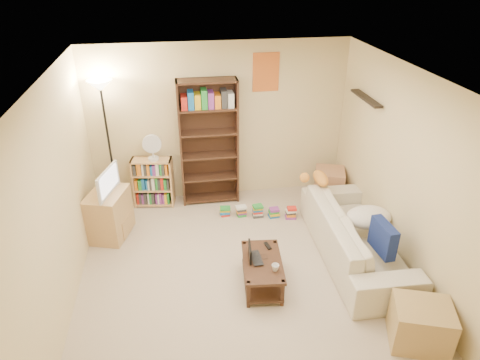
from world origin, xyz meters
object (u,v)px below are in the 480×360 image
object	(u,v)px
sofa	(356,235)
mug	(275,268)
coffee_table	(262,270)
side_table	(329,185)
television	(104,182)
tall_bookshelf	(209,140)
desk_fan	(152,147)
tabby_cat	(318,178)
end_cabinet	(421,325)
short_bookshelf	(153,182)
floor_lamp	(104,109)
laptop	(260,258)
tv_stand	(109,214)

from	to	relation	value
sofa	mug	xyz separation A→B (m)	(-1.22, -0.56, 0.08)
coffee_table	side_table	bearing A→B (deg)	57.03
television	tall_bookshelf	size ratio (longest dim) A/B	0.32
desk_fan	coffee_table	bearing A→B (deg)	-58.73
desk_fan	tabby_cat	bearing A→B (deg)	-20.30
television	desk_fan	xyz separation A→B (m)	(0.65, 0.72, 0.16)
mug	end_cabinet	xyz separation A→B (m)	(1.32, -0.92, -0.17)
short_bookshelf	television	bearing A→B (deg)	-119.79
tabby_cat	floor_lamp	xyz separation A→B (m)	(-2.96, 0.90, 0.89)
coffee_table	end_cabinet	size ratio (longest dim) A/B	1.52
television	tall_bookshelf	xyz separation A→B (m)	(1.51, 0.76, 0.18)
laptop	end_cabinet	bearing A→B (deg)	-130.53
floor_lamp	short_bookshelf	bearing A→B (deg)	0.00
tv_stand	side_table	world-z (taller)	tv_stand
tv_stand	television	xyz separation A→B (m)	(-0.00, 0.00, 0.53)
tabby_cat	floor_lamp	size ratio (longest dim) A/B	0.25
side_table	end_cabinet	bearing A→B (deg)	-91.35
tabby_cat	tv_stand	xyz separation A→B (m)	(-2.98, 0.14, -0.40)
desk_fan	end_cabinet	world-z (taller)	desk_fan
mug	tabby_cat	bearing A→B (deg)	56.33
television	short_bookshelf	bearing A→B (deg)	-21.24
desk_fan	side_table	bearing A→B (deg)	-5.00
laptop	desk_fan	xyz separation A→B (m)	(-1.25, 2.05, 0.65)
coffee_table	side_table	world-z (taller)	side_table
television	desk_fan	bearing A→B (deg)	-24.85
coffee_table	mug	distance (m)	0.29
short_bookshelf	side_table	size ratio (longest dim) A/B	1.52
tabby_cat	side_table	size ratio (longest dim) A/B	0.99
tall_bookshelf	end_cabinet	xyz separation A→B (m)	(1.84, -3.25, -0.82)
tabby_cat	side_table	world-z (taller)	tabby_cat
tall_bookshelf	short_bookshelf	bearing A→B (deg)	-179.61
short_bookshelf	desk_fan	world-z (taller)	desk_fan
tall_bookshelf	television	bearing A→B (deg)	-152.85
mug	television	size ratio (longest dim) A/B	0.19
end_cabinet	tall_bookshelf	bearing A→B (deg)	119.53
short_bookshelf	side_table	bearing A→B (deg)	2.92
side_table	end_cabinet	world-z (taller)	side_table
coffee_table	floor_lamp	distance (m)	3.19
tabby_cat	end_cabinet	xyz separation A→B (m)	(0.37, -2.35, -0.51)
tall_bookshelf	desk_fan	size ratio (longest dim) A/B	4.74
short_bookshelf	side_table	distance (m)	2.83
floor_lamp	side_table	distance (m)	3.67
tall_bookshelf	laptop	bearing A→B (deg)	-79.12
mug	short_bookshelf	distance (m)	2.73
tv_stand	short_bookshelf	size ratio (longest dim) A/B	0.86
side_table	tall_bookshelf	bearing A→B (deg)	171.54
short_bookshelf	desk_fan	xyz separation A→B (m)	(0.04, -0.04, 0.63)
tabby_cat	desk_fan	distance (m)	2.50
sofa	short_bookshelf	bearing A→B (deg)	57.60
sofa	short_bookshelf	world-z (taller)	short_bookshelf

